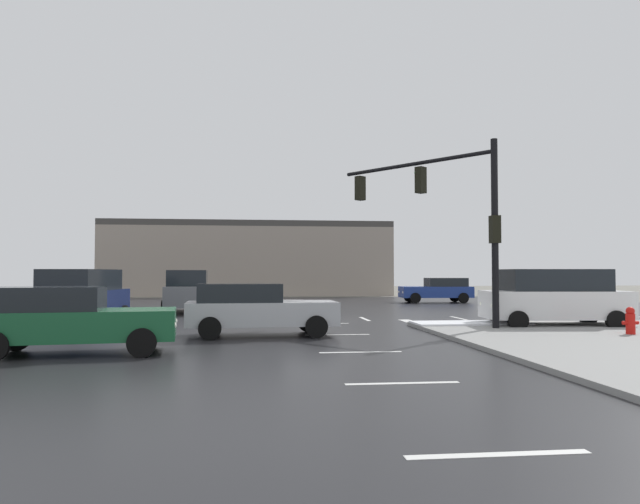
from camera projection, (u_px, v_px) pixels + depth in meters
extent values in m
plane|color=slate|center=(316.00, 320.00, 24.03)|extent=(120.00, 120.00, 0.00)
cube|color=#232326|center=(316.00, 320.00, 24.03)|extent=(44.00, 44.00, 0.02)
cube|color=white|center=(470.00, 323.00, 20.62)|extent=(4.00, 1.60, 0.06)
cube|color=silver|center=(498.00, 455.00, 6.15)|extent=(2.00, 0.15, 0.01)
cube|color=silver|center=(402.00, 383.00, 10.13)|extent=(2.00, 0.15, 0.01)
cube|color=silver|center=(361.00, 352.00, 14.10)|extent=(2.00, 0.15, 0.01)
cube|color=silver|center=(337.00, 335.00, 18.07)|extent=(2.00, 0.15, 0.01)
cube|color=silver|center=(322.00, 324.00, 22.04)|extent=(2.00, 0.15, 0.01)
cube|color=silver|center=(312.00, 316.00, 26.02)|extent=(2.00, 0.15, 0.01)
cube|color=silver|center=(304.00, 310.00, 29.99)|extent=(2.00, 0.15, 0.01)
cube|color=silver|center=(298.00, 306.00, 33.96)|extent=(2.00, 0.15, 0.01)
cube|color=silver|center=(294.00, 302.00, 37.93)|extent=(2.00, 0.15, 0.01)
cube|color=silver|center=(290.00, 300.00, 41.91)|extent=(2.00, 0.15, 0.01)
cube|color=silver|center=(61.00, 322.00, 22.91)|extent=(0.15, 2.00, 0.01)
cube|color=silver|center=(166.00, 321.00, 23.36)|extent=(0.15, 2.00, 0.01)
cube|color=silver|center=(267.00, 320.00, 23.81)|extent=(0.15, 2.00, 0.01)
cube|color=silver|center=(365.00, 319.00, 24.25)|extent=(0.15, 2.00, 0.01)
cube|color=silver|center=(458.00, 318.00, 24.70)|extent=(0.15, 2.00, 0.01)
cube|color=silver|center=(549.00, 317.00, 25.15)|extent=(0.15, 2.00, 0.01)
cube|color=silver|center=(636.00, 317.00, 25.59)|extent=(0.15, 2.00, 0.01)
cube|color=silver|center=(429.00, 328.00, 20.45)|extent=(0.45, 7.00, 0.01)
cylinder|color=black|center=(495.00, 233.00, 19.16)|extent=(0.22, 0.22, 6.17)
cylinder|color=black|center=(413.00, 164.00, 21.56)|extent=(4.12, 5.20, 0.14)
cube|color=black|center=(421.00, 180.00, 21.31)|extent=(0.46, 0.44, 0.95)
sphere|color=#19D833|center=(417.00, 173.00, 21.44)|extent=(0.20, 0.20, 0.20)
cube|color=black|center=(360.00, 188.00, 23.39)|extent=(0.46, 0.44, 0.95)
sphere|color=#19D833|center=(357.00, 182.00, 23.52)|extent=(0.20, 0.20, 0.20)
cube|color=black|center=(495.00, 229.00, 19.16)|extent=(0.28, 0.36, 0.90)
cylinder|color=red|center=(630.00, 324.00, 17.14)|extent=(0.26, 0.26, 0.60)
sphere|color=red|center=(630.00, 311.00, 17.15)|extent=(0.25, 0.25, 0.25)
cylinder|color=red|center=(625.00, 323.00, 17.12)|extent=(0.12, 0.11, 0.11)
cylinder|color=red|center=(636.00, 323.00, 17.16)|extent=(0.12, 0.11, 0.11)
cube|color=gray|center=(249.00, 262.00, 51.73)|extent=(24.12, 8.00, 5.75)
cube|color=#3F3D3A|center=(249.00, 227.00, 51.84)|extent=(24.12, 8.00, 0.50)
cube|color=#195933|center=(77.00, 325.00, 13.81)|extent=(4.67, 2.28, 0.70)
cube|color=black|center=(46.00, 299.00, 13.68)|extent=(2.64, 1.92, 0.55)
cylinder|color=black|center=(147.00, 335.00, 15.01)|extent=(0.68, 0.29, 0.66)
cylinder|color=black|center=(142.00, 343.00, 13.26)|extent=(0.68, 0.29, 0.66)
cylinder|color=black|center=(16.00, 337.00, 14.34)|extent=(0.68, 0.29, 0.66)
sphere|color=white|center=(174.00, 321.00, 14.86)|extent=(0.18, 0.18, 0.18)
sphere|color=white|center=(173.00, 325.00, 13.73)|extent=(0.18, 0.18, 0.18)
cube|color=slate|center=(188.00, 296.00, 28.45)|extent=(2.22, 4.90, 0.95)
cube|color=black|center=(188.00, 278.00, 28.48)|extent=(1.99, 3.46, 0.75)
cylinder|color=black|center=(170.00, 304.00, 29.88)|extent=(0.26, 0.67, 0.66)
cylinder|color=black|center=(209.00, 303.00, 30.21)|extent=(0.26, 0.67, 0.66)
cylinder|color=black|center=(164.00, 308.00, 26.66)|extent=(0.26, 0.67, 0.66)
cylinder|color=black|center=(208.00, 307.00, 26.99)|extent=(0.26, 0.67, 0.66)
sphere|color=white|center=(178.00, 294.00, 30.66)|extent=(0.18, 0.18, 0.18)
sphere|color=white|center=(202.00, 294.00, 30.87)|extent=(0.18, 0.18, 0.18)
cube|color=#B7BABF|center=(262.00, 313.00, 17.83)|extent=(4.58, 2.01, 0.70)
cube|color=black|center=(240.00, 293.00, 17.74)|extent=(2.55, 1.77, 0.55)
cylinder|color=black|center=(308.00, 322.00, 18.94)|extent=(0.67, 0.25, 0.66)
cylinder|color=black|center=(316.00, 327.00, 17.17)|extent=(0.67, 0.25, 0.66)
cylinder|color=black|center=(211.00, 323.00, 18.46)|extent=(0.67, 0.25, 0.66)
cylinder|color=black|center=(210.00, 328.00, 16.69)|extent=(0.67, 0.25, 0.66)
sphere|color=white|center=(330.00, 311.00, 18.74)|extent=(0.18, 0.18, 0.18)
sphere|color=white|center=(337.00, 314.00, 17.61)|extent=(0.18, 0.18, 0.18)
cube|color=navy|center=(436.00, 292.00, 37.70)|extent=(4.56, 1.97, 0.70)
cube|color=black|center=(446.00, 282.00, 37.77)|extent=(2.53, 1.75, 0.55)
cylinder|color=black|center=(415.00, 298.00, 36.68)|extent=(0.67, 0.24, 0.66)
cylinder|color=black|center=(409.00, 297.00, 38.47)|extent=(0.67, 0.24, 0.66)
cylinder|color=black|center=(463.00, 298.00, 36.91)|extent=(0.67, 0.24, 0.66)
cylinder|color=black|center=(455.00, 297.00, 38.70)|extent=(0.67, 0.24, 0.66)
sphere|color=white|center=(404.00, 292.00, 36.96)|extent=(0.18, 0.18, 0.18)
sphere|color=white|center=(400.00, 292.00, 38.11)|extent=(0.18, 0.18, 0.18)
cube|color=#141E47|center=(81.00, 304.00, 20.98)|extent=(2.47, 4.99, 0.95)
cube|color=black|center=(81.00, 280.00, 21.01)|extent=(2.16, 3.54, 0.75)
cylinder|color=black|center=(90.00, 321.00, 19.33)|extent=(0.29, 0.68, 0.66)
cylinder|color=black|center=(31.00, 321.00, 19.33)|extent=(0.29, 0.68, 0.66)
cylinder|color=black|center=(123.00, 314.00, 22.59)|extent=(0.29, 0.68, 0.66)
cylinder|color=black|center=(73.00, 314.00, 22.59)|extent=(0.29, 0.68, 0.66)
sphere|color=white|center=(71.00, 308.00, 18.63)|extent=(0.18, 0.18, 0.18)
sphere|color=white|center=(31.00, 308.00, 18.63)|extent=(0.18, 0.18, 0.18)
cube|color=white|center=(555.00, 305.00, 20.39)|extent=(4.96, 2.38, 0.95)
cube|color=black|center=(554.00, 280.00, 20.42)|extent=(3.51, 2.10, 0.75)
cylinder|color=black|center=(518.00, 321.00, 19.37)|extent=(0.68, 0.28, 0.66)
cylinder|color=black|center=(499.00, 316.00, 21.32)|extent=(0.68, 0.28, 0.66)
cylinder|color=black|center=(616.00, 320.00, 19.43)|extent=(0.68, 0.28, 0.66)
cylinder|color=black|center=(588.00, 316.00, 21.38)|extent=(0.68, 0.28, 0.66)
sphere|color=white|center=(493.00, 306.00, 19.72)|extent=(0.18, 0.18, 0.18)
sphere|color=white|center=(482.00, 304.00, 20.97)|extent=(0.18, 0.18, 0.18)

